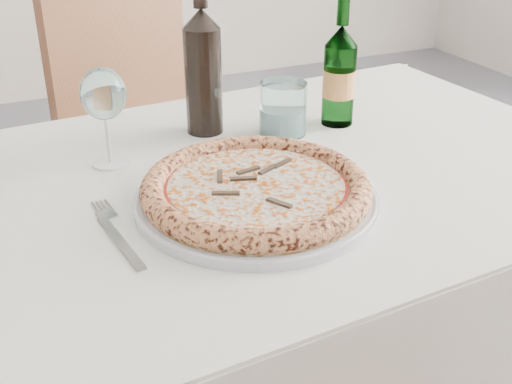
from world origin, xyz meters
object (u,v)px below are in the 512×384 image
Objects in this scene: dining_table at (232,228)px; tumbler at (283,112)px; beer_bottle at (339,76)px; wine_glass at (103,96)px; plate at (256,199)px; pizza at (256,188)px; chair_far at (149,136)px; wine_bottle at (203,70)px.

tumbler reaches higher than dining_table.
beer_bottle is at bearing 26.50° from dining_table.
wine_glass is at bearing 141.50° from dining_table.
wine_glass is at bearing 125.56° from plate.
wine_glass is 0.70× the size of beer_bottle.
chair_far is at bearing 86.06° from pizza.
chair_far reaches higher than dining_table.
dining_table is 0.37m from beer_bottle.
chair_far is 3.34× the size of wine_bottle.
wine_glass is at bearing 125.56° from pizza.
pizza reaches higher than dining_table.
wine_glass is (-0.17, 0.23, 0.09)m from pizza.
tumbler is at bearing -27.91° from wine_bottle.
wine_glass is at bearing -178.98° from beer_bottle.
dining_table is 1.49× the size of chair_far.
dining_table is at bearing -98.70° from wine_bottle.
beer_bottle is at bearing 40.54° from plate.
pizza is 0.29m from tumbler.
chair_far reaches higher than plate.
plate is 3.71× the size of tumbler.
plate is at bearing -95.87° from wine_bottle.
plate is at bearing -124.22° from tumbler.
wine_glass is at bearing -179.18° from tumbler.
dining_table is 0.15m from plate.
beer_bottle reaches higher than tumbler.
tumbler is (0.33, 0.00, -0.08)m from wine_glass.
chair_far is 2.72× the size of pizza.
plate is 1.06× the size of pizza.
chair_far reaches higher than wine_glass.
chair_far is (0.06, 0.76, -0.13)m from dining_table.
plate is at bearing -54.44° from wine_glass.
wine_glass is 0.34m from tumbler.
chair_far is 3.90× the size of beer_bottle.
pizza is 0.32m from wine_bottle.
wine_bottle is at bearing 84.13° from plate.
wine_bottle reaches higher than beer_bottle.
dining_table is 14.15× the size of tumbler.
chair_far is at bearing 86.06° from plate.
chair_far is 0.90m from pizza.
tumbler is at bearing 55.78° from plate.
plate is (-0.06, -0.86, 0.23)m from chair_far.
wine_bottle reaches higher than chair_far.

